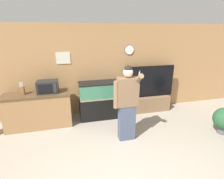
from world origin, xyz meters
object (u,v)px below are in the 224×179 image
object	(u,v)px
counter_island	(39,110)
knife_block	(22,90)
person_standing	(127,103)
aquarium_on_stand	(101,100)
tv_on_stand	(150,98)
microwave	(48,87)

from	to	relation	value
counter_island	knife_block	distance (m)	0.65
counter_island	person_standing	distance (m)	2.33
knife_block	counter_island	bearing A→B (deg)	-2.80
knife_block	person_standing	size ratio (longest dim) A/B	0.18
aquarium_on_stand	tv_on_stand	world-z (taller)	tv_on_stand
microwave	person_standing	bearing A→B (deg)	-32.67
aquarium_on_stand	tv_on_stand	xyz separation A→B (m)	(1.56, 0.08, -0.12)
aquarium_on_stand	knife_block	bearing A→B (deg)	-176.95
counter_island	tv_on_stand	bearing A→B (deg)	3.59
microwave	tv_on_stand	world-z (taller)	tv_on_stand
counter_island	aquarium_on_stand	world-z (taller)	aquarium_on_stand
knife_block	aquarium_on_stand	distance (m)	2.02
microwave	counter_island	bearing A→B (deg)	-173.86
tv_on_stand	knife_block	bearing A→B (deg)	-176.98
person_standing	knife_block	bearing A→B (deg)	154.85
microwave	tv_on_stand	xyz separation A→B (m)	(2.92, 0.17, -0.65)
tv_on_stand	person_standing	xyz separation A→B (m)	(-1.19, -1.28, 0.49)
knife_block	person_standing	xyz separation A→B (m)	(2.33, -1.10, -0.12)
aquarium_on_stand	counter_island	bearing A→B (deg)	-175.82
microwave	person_standing	world-z (taller)	person_standing
tv_on_stand	person_standing	bearing A→B (deg)	-132.92
counter_island	knife_block	xyz separation A→B (m)	(-0.32, 0.02, 0.57)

